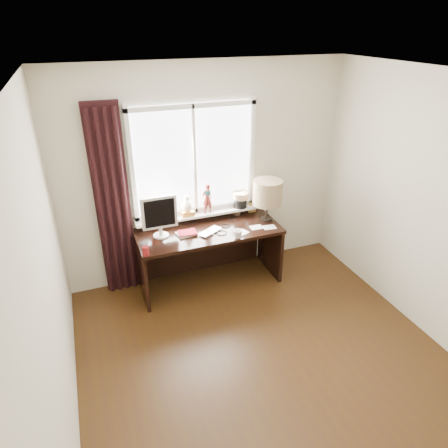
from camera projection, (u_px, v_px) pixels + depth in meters
name	position (u px, v px, depth m)	size (l,w,h in m)	color
floor	(276.00, 375.00, 3.73)	(3.50, 4.00, 0.00)	#37210C
ceiling	(300.00, 83.00, 2.54)	(3.50, 4.00, 0.00)	white
wall_back	(206.00, 175.00, 4.80)	(3.50, 2.60, 0.00)	beige
wall_left	(47.00, 307.00, 2.59)	(4.00, 2.60, 0.00)	beige
laptop	(210.00, 232.00, 4.65)	(0.30, 0.19, 0.02)	silver
mug	(238.00, 234.00, 4.52)	(0.11, 0.10, 0.11)	white
red_cup	(146.00, 251.00, 4.19)	(0.07, 0.07, 0.10)	maroon
window	(197.00, 177.00, 4.71)	(1.52, 0.20, 1.40)	white
curtain	(113.00, 205.00, 4.45)	(0.38, 0.09, 2.25)	black
desk	(207.00, 244.00, 4.90)	(1.70, 0.70, 0.75)	black
monitor	(159.00, 214.00, 4.45)	(0.40, 0.18, 0.49)	beige
notebook_stack	(187.00, 233.00, 4.60)	(0.24, 0.19, 0.03)	beige
brush_holder	(237.00, 210.00, 5.05)	(0.09, 0.09, 0.25)	black
icon_frame	(252.00, 207.00, 5.12)	(0.10, 0.02, 0.13)	gold
table_lamp	(268.00, 193.00, 4.77)	(0.35, 0.35, 0.52)	black
loose_papers	(256.00, 229.00, 4.73)	(0.53, 0.20, 0.00)	white
desk_cables	(225.00, 227.00, 4.76)	(0.40, 0.44, 0.01)	black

